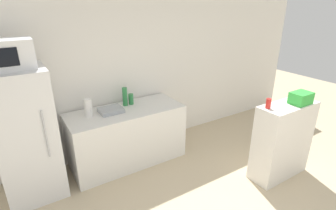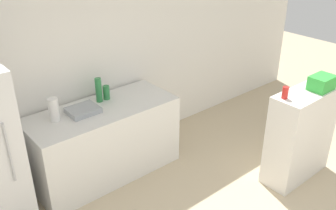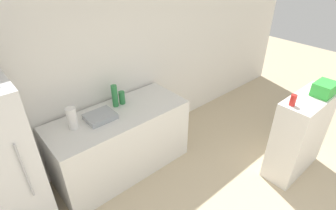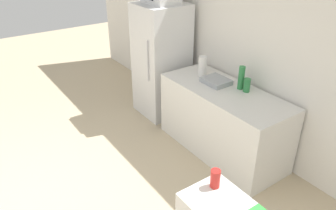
{
  "view_description": "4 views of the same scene",
  "coord_description": "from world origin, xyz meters",
  "px_view_note": "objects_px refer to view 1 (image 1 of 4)",
  "views": [
    {
      "loc": [
        -1.36,
        -0.72,
        2.37
      ],
      "look_at": [
        0.31,
        1.92,
        1.11
      ],
      "focal_mm": 28.0,
      "sensor_mm": 36.0,
      "label": 1
    },
    {
      "loc": [
        -1.81,
        -0.69,
        2.77
      ],
      "look_at": [
        0.53,
        2.09,
        0.94
      ],
      "focal_mm": 40.0,
      "sensor_mm": 36.0,
      "label": 2
    },
    {
      "loc": [
        -1.27,
        0.25,
        2.57
      ],
      "look_at": [
        0.42,
        2.18,
        1.01
      ],
      "focal_mm": 28.0,
      "sensor_mm": 36.0,
      "label": 3
    },
    {
      "loc": [
        2.49,
        0.03,
        2.55
      ],
      "look_at": [
        0.04,
        1.75,
        0.94
      ],
      "focal_mm": 35.0,
      "sensor_mm": 36.0,
      "label": 4
    }
  ],
  "objects_px": {
    "bottle_short": "(131,99)",
    "basket": "(301,98)",
    "paper_towel_roll": "(88,108)",
    "bottle_tall": "(125,97)",
    "refrigerator": "(27,136)",
    "microwave": "(8,54)",
    "jar": "(268,103)"
  },
  "relations": [
    {
      "from": "bottle_short",
      "to": "basket",
      "type": "height_order",
      "value": "basket"
    },
    {
      "from": "basket",
      "to": "paper_towel_roll",
      "type": "height_order",
      "value": "basket"
    },
    {
      "from": "paper_towel_roll",
      "to": "bottle_tall",
      "type": "bearing_deg",
      "value": 9.33
    },
    {
      "from": "refrigerator",
      "to": "paper_towel_roll",
      "type": "relative_size",
      "value": 6.6
    },
    {
      "from": "bottle_tall",
      "to": "basket",
      "type": "bearing_deg",
      "value": -43.99
    },
    {
      "from": "microwave",
      "to": "bottle_tall",
      "type": "xyz_separation_m",
      "value": [
        1.39,
        0.2,
        -0.82
      ]
    },
    {
      "from": "microwave",
      "to": "paper_towel_roll",
      "type": "height_order",
      "value": "microwave"
    },
    {
      "from": "basket",
      "to": "paper_towel_roll",
      "type": "relative_size",
      "value": 1.09
    },
    {
      "from": "refrigerator",
      "to": "microwave",
      "type": "height_order",
      "value": "microwave"
    },
    {
      "from": "bottle_tall",
      "to": "paper_towel_roll",
      "type": "relative_size",
      "value": 1.13
    },
    {
      "from": "bottle_short",
      "to": "refrigerator",
      "type": "bearing_deg",
      "value": -172.18
    },
    {
      "from": "microwave",
      "to": "bottle_short",
      "type": "distance_m",
      "value": 1.74
    },
    {
      "from": "bottle_short",
      "to": "basket",
      "type": "distance_m",
      "value": 2.4
    },
    {
      "from": "microwave",
      "to": "bottle_tall",
      "type": "distance_m",
      "value": 1.63
    },
    {
      "from": "refrigerator",
      "to": "basket",
      "type": "height_order",
      "value": "refrigerator"
    },
    {
      "from": "microwave",
      "to": "jar",
      "type": "relative_size",
      "value": 3.93
    },
    {
      "from": "jar",
      "to": "bottle_tall",
      "type": "bearing_deg",
      "value": 128.77
    },
    {
      "from": "microwave",
      "to": "bottle_short",
      "type": "xyz_separation_m",
      "value": [
        1.49,
        0.21,
        -0.88
      ]
    },
    {
      "from": "refrigerator",
      "to": "jar",
      "type": "bearing_deg",
      "value": -27.39
    },
    {
      "from": "bottle_tall",
      "to": "paper_towel_roll",
      "type": "xyz_separation_m",
      "value": [
        -0.59,
        -0.1,
        -0.02
      ]
    },
    {
      "from": "bottle_short",
      "to": "bottle_tall",
      "type": "bearing_deg",
      "value": -179.14
    },
    {
      "from": "refrigerator",
      "to": "bottle_tall",
      "type": "distance_m",
      "value": 1.42
    },
    {
      "from": "jar",
      "to": "paper_towel_roll",
      "type": "bearing_deg",
      "value": 141.39
    },
    {
      "from": "basket",
      "to": "microwave",
      "type": "bearing_deg",
      "value": 154.59
    },
    {
      "from": "bottle_tall",
      "to": "jar",
      "type": "bearing_deg",
      "value": -51.23
    },
    {
      "from": "bottle_tall",
      "to": "bottle_short",
      "type": "xyz_separation_m",
      "value": [
        0.1,
        0.0,
        -0.06
      ]
    },
    {
      "from": "bottle_short",
      "to": "microwave",
      "type": "bearing_deg",
      "value": -172.14
    },
    {
      "from": "refrigerator",
      "to": "microwave",
      "type": "bearing_deg",
      "value": -109.35
    },
    {
      "from": "microwave",
      "to": "jar",
      "type": "bearing_deg",
      "value": -27.37
    },
    {
      "from": "bottle_tall",
      "to": "bottle_short",
      "type": "relative_size",
      "value": 1.73
    },
    {
      "from": "refrigerator",
      "to": "microwave",
      "type": "xyz_separation_m",
      "value": [
        -0.0,
        -0.0,
        0.99
      ]
    },
    {
      "from": "bottle_tall",
      "to": "paper_towel_roll",
      "type": "height_order",
      "value": "bottle_tall"
    }
  ]
}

